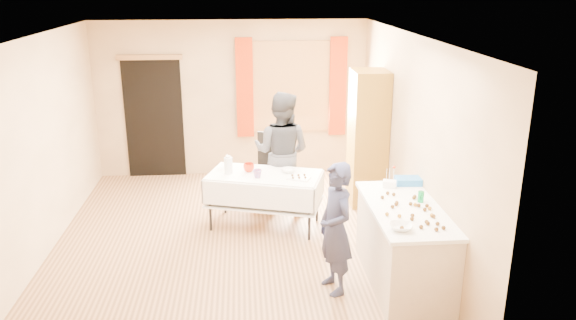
{
  "coord_description": "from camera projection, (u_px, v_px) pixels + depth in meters",
  "views": [
    {
      "loc": [
        0.17,
        -6.54,
        3.23
      ],
      "look_at": [
        0.72,
        0.0,
        1.1
      ],
      "focal_mm": 35.0,
      "sensor_mm": 36.0,
      "label": 1
    }
  ],
  "objects": [
    {
      "name": "blue_basket",
      "position": [
        408.0,
        181.0,
        6.63
      ],
      "size": [
        0.32,
        0.22,
        0.08
      ],
      "primitive_type": "cube",
      "rotation": [
        0.0,
        0.0,
        -0.08
      ],
      "color": "blue",
      "rests_on": "counter"
    },
    {
      "name": "foam_block",
      "position": [
        389.0,
        184.0,
        6.53
      ],
      "size": [
        0.17,
        0.14,
        0.08
      ],
      "primitive_type": "cube",
      "rotation": [
        0.0,
        0.0,
        -0.33
      ],
      "color": "white",
      "rests_on": "counter"
    },
    {
      "name": "curtain_left",
      "position": [
        245.0,
        88.0,
        9.27
      ],
      "size": [
        0.28,
        0.06,
        1.65
      ],
      "primitive_type": "cube",
      "color": "#AD2C08",
      "rests_on": "wall_back"
    },
    {
      "name": "soda_can",
      "position": [
        421.0,
        197.0,
        6.09
      ],
      "size": [
        0.07,
        0.07,
        0.12
      ],
      "primitive_type": "cylinder",
      "rotation": [
        0.0,
        0.0,
        0.01
      ],
      "color": "#0C843D",
      "rests_on": "counter"
    },
    {
      "name": "wall_front",
      "position": [
        223.0,
        251.0,
        4.17
      ],
      "size": [
        4.5,
        0.02,
        2.6
      ],
      "primitive_type": "cube",
      "color": "tan",
      "rests_on": "floor"
    },
    {
      "name": "floor",
      "position": [
        232.0,
        244.0,
        7.19
      ],
      "size": [
        4.5,
        5.5,
        0.02
      ],
      "primitive_type": "cube",
      "color": "#9E7047",
      "rests_on": "ground"
    },
    {
      "name": "cake_balls",
      "position": [
        413.0,
        211.0,
        5.81
      ],
      "size": [
        0.53,
        1.02,
        0.04
      ],
      "color": "#3F2314",
      "rests_on": "counter"
    },
    {
      "name": "counter",
      "position": [
        404.0,
        246.0,
        6.11
      ],
      "size": [
        0.78,
        1.64,
        0.91
      ],
      "color": "beige",
      "rests_on": "floor"
    },
    {
      "name": "cabinet",
      "position": [
        368.0,
        138.0,
        8.2
      ],
      "size": [
        0.5,
        0.6,
        2.0
      ],
      "primitive_type": "cube",
      "color": "olive",
      "rests_on": "floor"
    },
    {
      "name": "mixing_bowl",
      "position": [
        401.0,
        227.0,
        5.43
      ],
      "size": [
        0.33,
        0.33,
        0.05
      ],
      "primitive_type": "imported",
      "rotation": [
        0.0,
        0.0,
        -0.25
      ],
      "color": "white",
      "rests_on": "counter"
    },
    {
      "name": "doorway",
      "position": [
        154.0,
        119.0,
        9.36
      ],
      "size": [
        0.95,
        0.04,
        2.0
      ],
      "primitive_type": "cube",
      "color": "black",
      "rests_on": "floor"
    },
    {
      "name": "woman",
      "position": [
        282.0,
        152.0,
        7.99
      ],
      "size": [
        1.33,
        1.28,
        1.74
      ],
      "primitive_type": "imported",
      "rotation": [
        0.0,
        0.0,
        2.73
      ],
      "color": "black",
      "rests_on": "floor"
    },
    {
      "name": "cup_red",
      "position": [
        249.0,
        168.0,
        7.53
      ],
      "size": [
        0.19,
        0.19,
        0.11
      ],
      "primitive_type": "imported",
      "rotation": [
        0.0,
        0.0,
        -0.17
      ],
      "color": "#B5280C",
      "rests_on": "party_table"
    },
    {
      "name": "door_lintel",
      "position": [
        149.0,
        57.0,
        9.02
      ],
      "size": [
        1.05,
        0.06,
        0.08
      ],
      "primitive_type": "cube",
      "color": "olive",
      "rests_on": "wall_back"
    },
    {
      "name": "wall_back",
      "position": [
        232.0,
        99.0,
        9.4
      ],
      "size": [
        4.5,
        0.02,
        2.6
      ],
      "primitive_type": "cube",
      "color": "tan",
      "rests_on": "floor"
    },
    {
      "name": "pastry_tray",
      "position": [
        299.0,
        178.0,
        7.28
      ],
      "size": [
        0.34,
        0.3,
        0.02
      ],
      "primitive_type": "cube",
      "rotation": [
        0.0,
        0.0,
        -0.43
      ],
      "color": "white",
      "rests_on": "party_table"
    },
    {
      "name": "girl",
      "position": [
        336.0,
        229.0,
        5.89
      ],
      "size": [
        0.71,
        0.63,
        1.45
      ],
      "primitive_type": "imported",
      "rotation": [
        0.0,
        0.0,
        -1.29
      ],
      "color": "#1F2342",
      "rests_on": "floor"
    },
    {
      "name": "wall_left",
      "position": [
        37.0,
        150.0,
        6.6
      ],
      "size": [
        0.02,
        5.5,
        2.6
      ],
      "primitive_type": "cube",
      "color": "tan",
      "rests_on": "floor"
    },
    {
      "name": "cup_rainbow",
      "position": [
        257.0,
        174.0,
        7.31
      ],
      "size": [
        0.12,
        0.12,
        0.11
      ],
      "primitive_type": "imported",
      "rotation": [
        0.0,
        0.0,
        0.03
      ],
      "color": "red",
      "rests_on": "party_table"
    },
    {
      "name": "pitcher",
      "position": [
        228.0,
        166.0,
        7.45
      ],
      "size": [
        0.13,
        0.13,
        0.22
      ],
      "primitive_type": "cylinder",
      "rotation": [
        0.0,
        0.0,
        -0.2
      ],
      "color": "silver",
      "rests_on": "party_table"
    },
    {
      "name": "bottle",
      "position": [
        227.0,
        160.0,
        7.75
      ],
      "size": [
        0.11,
        0.11,
        0.17
      ],
      "primitive_type": "imported",
      "rotation": [
        0.0,
        0.0,
        -0.25
      ],
      "color": "white",
      "rests_on": "party_table"
    },
    {
      "name": "chair",
      "position": [
        269.0,
        180.0,
        8.53
      ],
      "size": [
        0.51,
        0.51,
        1.02
      ],
      "rotation": [
        0.0,
        0.0,
        -0.27
      ],
      "color": "black",
      "rests_on": "floor"
    },
    {
      "name": "curtain_right",
      "position": [
        338.0,
        87.0,
        9.39
      ],
      "size": [
        0.28,
        0.06,
        1.65
      ],
      "primitive_type": "cube",
      "color": "#AD2C08",
      "rests_on": "wall_back"
    },
    {
      "name": "window_pane",
      "position": [
        291.0,
        87.0,
        9.36
      ],
      "size": [
        1.2,
        0.02,
        1.4
      ],
      "primitive_type": "cube",
      "color": "white",
      "rests_on": "wall_back"
    },
    {
      "name": "window_frame",
      "position": [
        291.0,
        87.0,
        9.38
      ],
      "size": [
        1.32,
        0.06,
        1.52
      ],
      "primitive_type": "cube",
      "color": "olive",
      "rests_on": "wall_back"
    },
    {
      "name": "small_bowl",
      "position": [
        288.0,
        171.0,
        7.51
      ],
      "size": [
        0.19,
        0.19,
        0.06
      ],
      "primitive_type": "imported",
      "rotation": [
        0.0,
        0.0,
        -0.05
      ],
      "color": "white",
      "rests_on": "party_table"
    },
    {
      "name": "party_table",
      "position": [
        265.0,
        195.0,
        7.56
      ],
      "size": [
        1.66,
        1.18,
        0.75
      ],
      "rotation": [
        0.0,
        0.0,
        -0.3
      ],
      "color": "black",
      "rests_on": "floor"
    },
    {
      "name": "ceiling",
      "position": [
        225.0,
        35.0,
        6.38
      ],
      "size": [
        4.5,
        5.5,
        0.02
      ],
      "primitive_type": "cube",
      "color": "white",
      "rests_on": "floor"
    },
    {
      "name": "wall_right",
      "position": [
        412.0,
        141.0,
        6.96
      ],
      "size": [
        0.02,
        5.5,
        2.6
      ],
      "primitive_type": "cube",
      "color": "tan",
      "rests_on": "floor"
    }
  ]
}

